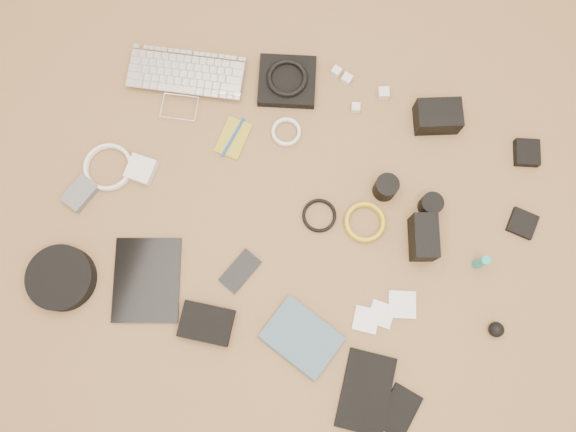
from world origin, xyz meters
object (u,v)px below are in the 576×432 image
(tablet, at_px, (147,280))
(paperback, at_px, (285,359))
(headphone_case, at_px, (61,278))
(laptop, at_px, (184,89))
(dslr_camera, at_px, (438,117))
(phone, at_px, (240,271))

(tablet, relative_size, paperback, 1.23)
(tablet, xyz_separation_m, headphone_case, (-0.24, -0.07, 0.02))
(laptop, relative_size, dslr_camera, 2.71)
(tablet, height_order, paperback, paperback)
(laptop, relative_size, paperback, 1.80)
(dslr_camera, xyz_separation_m, phone, (-0.44, -0.64, -0.03))
(dslr_camera, bearing_deg, phone, -143.92)
(laptop, xyz_separation_m, phone, (0.36, -0.50, -0.01))
(headphone_case, bearing_deg, dslr_camera, 41.44)
(phone, relative_size, paperback, 0.61)
(dslr_camera, height_order, paperback, dslr_camera)
(tablet, bearing_deg, laptop, 82.03)
(laptop, distance_m, headphone_case, 0.70)
(laptop, distance_m, phone, 0.62)
(dslr_camera, bearing_deg, laptop, 170.56)
(dslr_camera, height_order, headphone_case, dslr_camera)
(headphone_case, bearing_deg, laptop, 78.70)
(phone, bearing_deg, dslr_camera, 78.31)
(tablet, distance_m, paperback, 0.48)
(tablet, bearing_deg, dslr_camera, 29.81)
(paperback, bearing_deg, phone, 65.56)
(dslr_camera, bearing_deg, headphone_case, -158.17)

